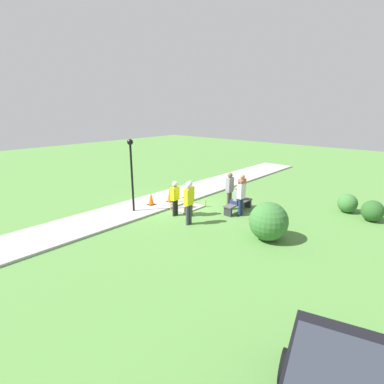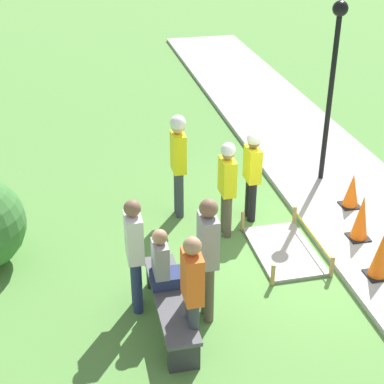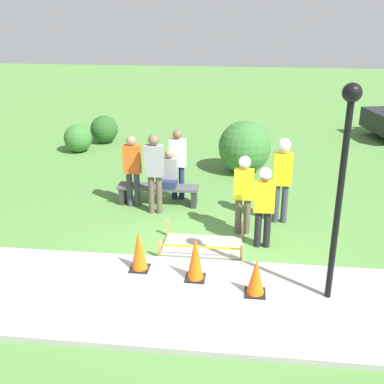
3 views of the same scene
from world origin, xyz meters
The scene contains 18 objects.
ground_plane centered at (0.00, 0.00, 0.00)m, with size 60.00×60.00×0.00m, color #51843D.
sidewalk centered at (0.00, -1.28, 0.05)m, with size 28.00×2.57×0.10m.
wet_concrete_patch centered at (0.02, 0.61, 0.04)m, with size 1.61×1.00×0.37m.
traffic_cone_near_patch centered at (-1.01, -0.50, 0.47)m, with size 0.34×0.34×0.75m.
traffic_cone_far_patch centered at (0.02, -0.70, 0.49)m, with size 0.34×0.34×0.79m.
traffic_cone_sidewalk_edge centered at (1.05, -1.05, 0.42)m, with size 0.34×0.34×0.64m.
park_bench centered at (-1.27, 2.74, 0.34)m, with size 1.95×0.44×0.47m.
person_seated_on_bench centered at (-0.99, 2.79, 0.82)m, with size 0.36×0.44×0.89m.
worker_supervisor centered at (1.19, 0.83, 0.98)m, with size 0.40×0.24×1.67m.
worker_assistant centered at (1.60, 2.05, 1.17)m, with size 0.40×0.28×1.92m.
worker_trainee centered at (0.79, 1.39, 1.01)m, with size 0.40×0.25×1.71m.
bystander_in_orange_shirt centered at (-1.83, 2.56, 0.99)m, with size 0.40×0.23×1.74m.
bystander_in_gray_shirt centered at (-0.84, 3.14, 1.00)m, with size 0.40×0.23×1.76m.
bystander_in_white_shirt centered at (-1.24, 2.22, 1.08)m, with size 0.40×0.25×1.88m.
lamppost_near centered at (2.23, -0.99, 2.40)m, with size 0.28×0.28×3.45m.
shrub_rounded_near centered at (-4.67, 6.79, 0.46)m, with size 0.91×0.91×0.91m.
shrub_rounded_mid centered at (-4.13, 7.96, 0.48)m, with size 0.95×0.95×0.95m.
shrub_rounded_far centered at (0.75, 5.38, 0.75)m, with size 1.49×1.49×1.49m.
Camera 3 is at (0.80, -7.89, 4.57)m, focal length 45.00 mm.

